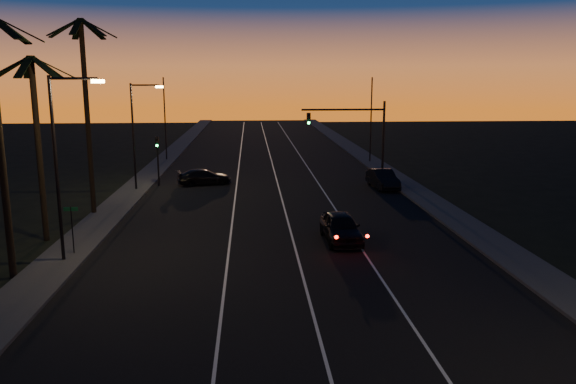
{
  "coord_description": "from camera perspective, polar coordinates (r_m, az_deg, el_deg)",
  "views": [
    {
      "loc": [
        -1.81,
        -6.93,
        8.83
      ],
      "look_at": [
        0.16,
        22.07,
        2.95
      ],
      "focal_mm": 35.0,
      "sensor_mm": 36.0,
      "label": 1
    }
  ],
  "objects": [
    {
      "name": "streetlight_left_near",
      "position": [
        28.58,
        -22.01,
        3.54
      ],
      "size": [
        2.55,
        0.26,
        9.0
      ],
      "color": "black",
      "rests_on": "ground"
    },
    {
      "name": "palm_mid",
      "position": [
        33.06,
        -24.15,
        5.96
      ],
      "size": [
        4.25,
        4.16,
        10.03
      ],
      "color": "black",
      "rests_on": "ground"
    },
    {
      "name": "palm_far",
      "position": [
        38.39,
        -19.83,
        8.94
      ],
      "size": [
        4.25,
        4.16,
        12.53
      ],
      "color": "black",
      "rests_on": "ground"
    },
    {
      "name": "street_sign",
      "position": [
        30.21,
        -21.1,
        -3.1
      ],
      "size": [
        0.7,
        0.06,
        2.6
      ],
      "color": "black",
      "rests_on": "ground"
    },
    {
      "name": "lane_stripe_mid",
      "position": [
        38.04,
        -0.29,
        -1.97
      ],
      "size": [
        0.12,
        160.0,
        0.01
      ],
      "primitive_type": "cube",
      "color": "silver",
      "rests_on": "road"
    },
    {
      "name": "lane_stripe_right",
      "position": [
        38.41,
        4.93,
        -1.88
      ],
      "size": [
        0.12,
        160.0,
        0.01
      ],
      "primitive_type": "cube",
      "color": "silver",
      "rests_on": "road"
    },
    {
      "name": "signal_mast",
      "position": [
        47.94,
        6.93,
        6.5
      ],
      "size": [
        7.1,
        0.41,
        7.0
      ],
      "color": "black",
      "rests_on": "ground"
    },
    {
      "name": "signal_post",
      "position": [
        47.91,
        -13.12,
        4.01
      ],
      "size": [
        0.28,
        0.37,
        4.2
      ],
      "color": "black",
      "rests_on": "ground"
    },
    {
      "name": "lane_stripe_left",
      "position": [
        37.99,
        -5.57,
        -2.04
      ],
      "size": [
        0.12,
        160.0,
        0.01
      ],
      "primitive_type": "cube",
      "color": "silver",
      "rests_on": "road"
    },
    {
      "name": "lead_car",
      "position": [
        31.09,
        5.39,
        -3.59
      ],
      "size": [
        2.06,
        5.26,
        1.59
      ],
      "color": "black",
      "rests_on": "road"
    },
    {
      "name": "right_car",
      "position": [
        46.6,
        9.6,
        1.32
      ],
      "size": [
        1.99,
        4.78,
        1.54
      ],
      "color": "black",
      "rests_on": "road"
    },
    {
      "name": "far_pole_right",
      "position": [
        60.47,
        8.43,
        7.2
      ],
      "size": [
        0.14,
        0.14,
        9.0
      ],
      "primitive_type": "cylinder",
      "color": "black",
      "rests_on": "ground"
    },
    {
      "name": "streetlight_left_far",
      "position": [
        45.96,
        -15.1,
        6.33
      ],
      "size": [
        2.55,
        0.26,
        8.5
      ],
      "color": "black",
      "rests_on": "ground"
    },
    {
      "name": "sidewalk_right",
      "position": [
        40.13,
        15.15,
        -1.57
      ],
      "size": [
        2.4,
        170.0,
        0.16
      ],
      "primitive_type": "cube",
      "color": "#31312F",
      "rests_on": "ground"
    },
    {
      "name": "road",
      "position": [
        38.02,
        -1.04,
        -2.0
      ],
      "size": [
        20.0,
        170.0,
        0.01
      ],
      "primitive_type": "cube",
      "color": "black",
      "rests_on": "ground"
    },
    {
      "name": "far_pole_left",
      "position": [
        62.76,
        -12.39,
        7.21
      ],
      "size": [
        0.14,
        0.14,
        9.0
      ],
      "primitive_type": "cylinder",
      "color": "black",
      "rests_on": "ground"
    },
    {
      "name": "sidewalk_left",
      "position": [
        39.1,
        -17.68,
        -2.05
      ],
      "size": [
        2.4,
        170.0,
        0.16
      ],
      "primitive_type": "cube",
      "color": "#31312F",
      "rests_on": "ground"
    },
    {
      "name": "cross_car",
      "position": [
        48.06,
        -8.52,
        1.53
      ],
      "size": [
        4.87,
        2.91,
        1.32
      ],
      "color": "black",
      "rests_on": "road"
    }
  ]
}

